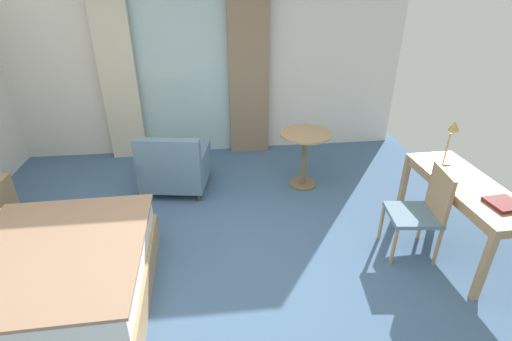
{
  "coord_description": "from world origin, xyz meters",
  "views": [
    {
      "loc": [
        0.06,
        -2.78,
        2.53
      ],
      "look_at": [
        0.42,
        0.36,
        0.89
      ],
      "focal_mm": 26.54,
      "sensor_mm": 36.0,
      "label": 1
    }
  ],
  "objects_px": {
    "bed": "(7,278)",
    "round_cafe_table": "(305,147)",
    "desk_chair": "(423,208)",
    "armchair_by_window": "(175,167)",
    "closed_book": "(504,204)",
    "writing_desk": "(467,192)",
    "desk_lamp": "(452,135)"
  },
  "relations": [
    {
      "from": "round_cafe_table",
      "to": "armchair_by_window",
      "type": "bearing_deg",
      "value": 177.3
    },
    {
      "from": "desk_lamp",
      "to": "closed_book",
      "type": "distance_m",
      "value": 0.97
    },
    {
      "from": "writing_desk",
      "to": "armchair_by_window",
      "type": "relative_size",
      "value": 1.62
    },
    {
      "from": "writing_desk",
      "to": "armchair_by_window",
      "type": "distance_m",
      "value": 3.33
    },
    {
      "from": "writing_desk",
      "to": "desk_chair",
      "type": "bearing_deg",
      "value": -177.03
    },
    {
      "from": "closed_book",
      "to": "round_cafe_table",
      "type": "distance_m",
      "value": 2.28
    },
    {
      "from": "desk_lamp",
      "to": "desk_chair",
      "type": "bearing_deg",
      "value": -131.91
    },
    {
      "from": "round_cafe_table",
      "to": "writing_desk",
      "type": "bearing_deg",
      "value": -49.14
    },
    {
      "from": "desk_chair",
      "to": "closed_book",
      "type": "relative_size",
      "value": 3.65
    },
    {
      "from": "desk_lamp",
      "to": "armchair_by_window",
      "type": "bearing_deg",
      "value": 161.77
    },
    {
      "from": "closed_book",
      "to": "writing_desk",
      "type": "bearing_deg",
      "value": 92.25
    },
    {
      "from": "writing_desk",
      "to": "closed_book",
      "type": "relative_size",
      "value": 5.83
    },
    {
      "from": "desk_chair",
      "to": "armchair_by_window",
      "type": "xyz_separation_m",
      "value": [
        -2.5,
        1.56,
        -0.19
      ]
    },
    {
      "from": "bed",
      "to": "round_cafe_table",
      "type": "bearing_deg",
      "value": 31.1
    },
    {
      "from": "bed",
      "to": "round_cafe_table",
      "type": "xyz_separation_m",
      "value": [
        2.92,
        1.76,
        0.26
      ]
    },
    {
      "from": "bed",
      "to": "writing_desk",
      "type": "relative_size",
      "value": 1.52
    },
    {
      "from": "desk_chair",
      "to": "desk_lamp",
      "type": "height_order",
      "value": "desk_lamp"
    },
    {
      "from": "closed_book",
      "to": "round_cafe_table",
      "type": "xyz_separation_m",
      "value": [
        -1.31,
        1.85,
        -0.21
      ]
    },
    {
      "from": "bed",
      "to": "desk_chair",
      "type": "distance_m",
      "value": 3.76
    },
    {
      "from": "bed",
      "to": "round_cafe_table",
      "type": "relative_size",
      "value": 2.99
    },
    {
      "from": "desk_lamp",
      "to": "closed_book",
      "type": "height_order",
      "value": "desk_lamp"
    },
    {
      "from": "closed_book",
      "to": "bed",
      "type": "bearing_deg",
      "value": 173.32
    },
    {
      "from": "writing_desk",
      "to": "round_cafe_table",
      "type": "bearing_deg",
      "value": 130.86
    },
    {
      "from": "writing_desk",
      "to": "desk_lamp",
      "type": "distance_m",
      "value": 0.67
    },
    {
      "from": "closed_book",
      "to": "desk_chair",
      "type": "bearing_deg",
      "value": 137.62
    },
    {
      "from": "armchair_by_window",
      "to": "bed",
      "type": "bearing_deg",
      "value": -124.13
    },
    {
      "from": "armchair_by_window",
      "to": "closed_book",
      "type": "bearing_deg",
      "value": -32.82
    },
    {
      "from": "bed",
      "to": "writing_desk",
      "type": "xyz_separation_m",
      "value": [
        4.18,
        0.3,
        0.37
      ]
    },
    {
      "from": "writing_desk",
      "to": "desk_lamp",
      "type": "bearing_deg",
      "value": 82.25
    },
    {
      "from": "bed",
      "to": "writing_desk",
      "type": "bearing_deg",
      "value": 4.15
    },
    {
      "from": "desk_chair",
      "to": "round_cafe_table",
      "type": "xyz_separation_m",
      "value": [
        -0.83,
        1.48,
        0.04
      ]
    },
    {
      "from": "writing_desk",
      "to": "desk_chair",
      "type": "relative_size",
      "value": 1.6
    }
  ]
}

